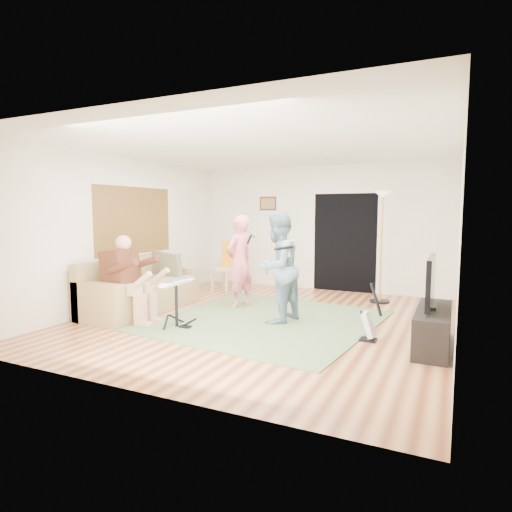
{
  "coord_description": "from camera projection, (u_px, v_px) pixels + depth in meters",
  "views": [
    {
      "loc": [
        2.73,
        -6.08,
        1.73
      ],
      "look_at": [
        -0.28,
        0.3,
        0.98
      ],
      "focal_mm": 30.0,
      "sensor_mm": 36.0,
      "label": 1
    }
  ],
  "objects": [
    {
      "name": "floor",
      "position": [
        264.0,
        320.0,
        6.8
      ],
      "size": [
        6.0,
        6.0,
        0.0
      ],
      "primitive_type": "plane",
      "color": "brown",
      "rests_on": "ground"
    },
    {
      "name": "walls",
      "position": [
        264.0,
        235.0,
        6.66
      ],
      "size": [
        5.5,
        6.0,
        2.7
      ],
      "primitive_type": null,
      "color": "silver",
      "rests_on": "floor"
    },
    {
      "name": "ceiling",
      "position": [
        264.0,
        147.0,
        6.52
      ],
      "size": [
        6.0,
        6.0,
        0.0
      ],
      "primitive_type": "plane",
      "rotation": [
        3.14,
        0.0,
        0.0
      ],
      "color": "white",
      "rests_on": "walls"
    },
    {
      "name": "window_blinds",
      "position": [
        135.0,
        221.0,
        7.99
      ],
      "size": [
        0.0,
        2.05,
        2.05
      ],
      "primitive_type": "plane",
      "rotation": [
        1.57,
        0.0,
        1.57
      ],
      "color": "brown",
      "rests_on": "walls"
    },
    {
      "name": "doorway",
      "position": [
        345.0,
        243.0,
        9.15
      ],
      "size": [
        2.1,
        0.0,
        2.1
      ],
      "primitive_type": "plane",
      "rotation": [
        1.57,
        0.0,
        0.0
      ],
      "color": "black",
      "rests_on": "walls"
    },
    {
      "name": "picture_frame",
      "position": [
        268.0,
        204.0,
        9.82
      ],
      "size": [
        0.42,
        0.03,
        0.32
      ],
      "primitive_type": "cube",
      "color": "#3F2314",
      "rests_on": "walls"
    },
    {
      "name": "area_rug",
      "position": [
        266.0,
        320.0,
        6.76
      ],
      "size": [
        3.52,
        3.61,
        0.02
      ],
      "primitive_type": "cube",
      "rotation": [
        0.0,
        0.0,
        -0.11
      ],
      "color": "#50683F",
      "rests_on": "floor"
    },
    {
      "name": "sofa",
      "position": [
        137.0,
        293.0,
        7.48
      ],
      "size": [
        0.92,
        2.24,
        0.91
      ],
      "color": "#A08350",
      "rests_on": "floor"
    },
    {
      "name": "drummer",
      "position": [
        130.0,
        288.0,
        6.69
      ],
      "size": [
        0.88,
        0.49,
        1.35
      ],
      "color": "#4F2616",
      "rests_on": "sofa"
    },
    {
      "name": "drum_kit",
      "position": [
        176.0,
        306.0,
        6.34
      ],
      "size": [
        0.4,
        0.72,
        0.74
      ],
      "color": "black",
      "rests_on": "floor"
    },
    {
      "name": "singer",
      "position": [
        240.0,
        261.0,
        7.66
      ],
      "size": [
        0.54,
        0.68,
        1.66
      ],
      "primitive_type": "imported",
      "rotation": [
        0.0,
        0.0,
        -1.83
      ],
      "color": "#DE6071",
      "rests_on": "floor"
    },
    {
      "name": "microphone",
      "position": [
        250.0,
        239.0,
        7.53
      ],
      "size": [
        0.06,
        0.06,
        0.24
      ],
      "primitive_type": null,
      "color": "black",
      "rests_on": "singer"
    },
    {
      "name": "guitarist",
      "position": [
        278.0,
        268.0,
        6.58
      ],
      "size": [
        0.82,
        0.96,
        1.72
      ],
      "primitive_type": "imported",
      "rotation": [
        0.0,
        0.0,
        -1.79
      ],
      "color": "slate",
      "rests_on": "floor"
    },
    {
      "name": "guitar_held",
      "position": [
        290.0,
        248.0,
        6.47
      ],
      "size": [
        0.19,
        0.61,
        0.26
      ],
      "primitive_type": null,
      "rotation": [
        0.0,
        0.0,
        -0.12
      ],
      "color": "white",
      "rests_on": "guitarist"
    },
    {
      "name": "guitar_spare",
      "position": [
        369.0,
        324.0,
        5.68
      ],
      "size": [
        0.28,
        0.25,
        0.79
      ],
      "color": "black",
      "rests_on": "floor"
    },
    {
      "name": "torchiere_lamp",
      "position": [
        382.0,
        227.0,
        7.99
      ],
      "size": [
        0.38,
        0.38,
        2.1
      ],
      "color": "black",
      "rests_on": "floor"
    },
    {
      "name": "dining_chair",
      "position": [
        226.0,
        274.0,
        9.19
      ],
      "size": [
        0.53,
        0.55,
        1.07
      ],
      "rotation": [
        0.0,
        0.0,
        -0.17
      ],
      "color": "beige",
      "rests_on": "floor"
    },
    {
      "name": "tv_cabinet",
      "position": [
        433.0,
        328.0,
        5.4
      ],
      "size": [
        0.4,
        1.4,
        0.5
      ],
      "primitive_type": "cube",
      "color": "black",
      "rests_on": "floor"
    },
    {
      "name": "television",
      "position": [
        431.0,
        281.0,
        5.36
      ],
      "size": [
        0.06,
        1.02,
        0.62
      ],
      "primitive_type": "cube",
      "color": "black",
      "rests_on": "tv_cabinet"
    }
  ]
}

